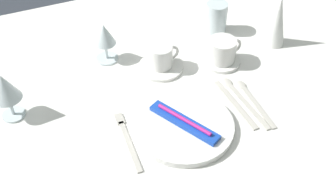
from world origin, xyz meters
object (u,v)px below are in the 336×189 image
coffee_cup_right (161,56)px  drink_tumbler (216,19)px  coffee_cup_left (222,49)px  spoon_soup (240,96)px  toothbrush_package (186,121)px  dinner_knife (236,105)px  wine_glass_centre (5,89)px  spoon_dessert (251,98)px  napkin_folded (277,20)px  dinner_plate (186,126)px  fork_outer (127,139)px  wine_glass_left (104,37)px

coffee_cup_right → drink_tumbler: drink_tumbler is taller
coffee_cup_left → spoon_soup: bearing=-99.7°
toothbrush_package → dinner_knife: (0.17, 0.02, -0.02)m
coffee_cup_left → wine_glass_centre: size_ratio=0.78×
spoon_dessert → napkin_folded: 0.30m
dinner_knife → spoon_soup: 0.04m
dinner_plate → coffee_cup_right: coffee_cup_right is taller
coffee_cup_left → coffee_cup_right: coffee_cup_left is taller
fork_outer → spoon_dessert: 0.38m
napkin_folded → spoon_dessert: bearing=-135.6°
drink_tumbler → dinner_knife: bearing=-108.5°
napkin_folded → dinner_knife: bearing=-140.6°
coffee_cup_right → wine_glass_centre: size_ratio=0.68×
toothbrush_package → wine_glass_centre: bearing=151.2°
wine_glass_centre → drink_tumbler: bearing=11.7°
dinner_knife → wine_glass_centre: size_ratio=1.48×
fork_outer → napkin_folded: bearing=19.9°
wine_glass_centre → wine_glass_left: 0.34m
coffee_cup_right → dinner_plate: bearing=-98.1°
fork_outer → coffee_cup_left: 0.43m
drink_tumbler → coffee_cup_left: bearing=-111.9°
wine_glass_left → spoon_dessert: bearing=-45.7°
spoon_soup → spoon_dessert: 0.03m
fork_outer → wine_glass_left: bearing=81.6°
fork_outer → napkin_folded: (0.59, 0.21, 0.09)m
coffee_cup_right → napkin_folded: 0.40m
dinner_knife → fork_outer: bearing=179.4°
spoon_dessert → drink_tumbler: bearing=79.4°
toothbrush_package → spoon_dessert: (0.22, 0.03, -0.02)m
wine_glass_centre → dinner_knife: bearing=-19.6°
toothbrush_package → dinner_knife: 0.17m
toothbrush_package → coffee_cup_left: coffee_cup_left is taller
coffee_cup_left → wine_glass_left: 0.36m
fork_outer → wine_glass_left: size_ratio=1.61×
spoon_dessert → napkin_folded: napkin_folded is taller
coffee_cup_right → coffee_cup_left: bearing=-12.6°
spoon_soup → coffee_cup_left: 0.18m
dinner_knife → coffee_cup_right: coffee_cup_right is taller
wine_glass_left → napkin_folded: size_ratio=0.73×
coffee_cup_right → napkin_folded: bearing=-3.5°
wine_glass_centre → wine_glass_left: bearing=24.2°
wine_glass_left → napkin_folded: 0.55m
dinner_plate → fork_outer: 0.16m
wine_glass_left → coffee_cup_right: bearing=-37.1°
spoon_dessert → coffee_cup_right: 0.30m
spoon_dessert → dinner_knife: bearing=-167.6°
toothbrush_package → wine_glass_centre: 0.48m
dinner_plate → wine_glass_left: bearing=106.0°
spoon_dessert → wine_glass_centre: 0.67m
fork_outer → toothbrush_package: bearing=-8.7°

